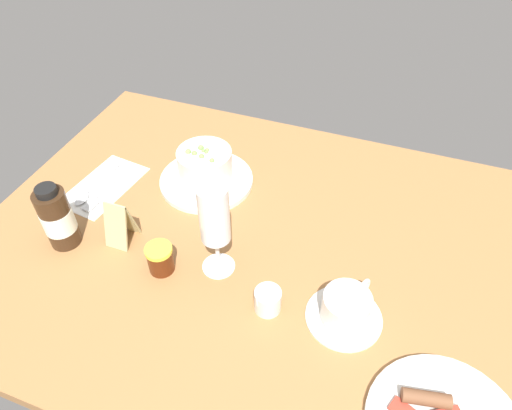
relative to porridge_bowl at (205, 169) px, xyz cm
name	(u,v)px	position (x,y,z in cm)	size (l,w,h in cm)	color
ground_plane	(251,246)	(-15.76, 13.26, -5.45)	(110.00, 84.00, 3.00)	#9E6B3D
porridge_bowl	(205,169)	(0.00, 0.00, 0.00)	(21.10, 21.10, 9.43)	silver
cutlery_setting	(102,186)	(21.41, 9.66, -3.69)	(13.67, 20.66, 0.90)	silver
coffee_cup	(346,309)	(-37.16, 24.33, -1.17)	(13.25, 13.25, 5.98)	silver
creamer_jug	(267,300)	(-24.03, 27.06, -1.60)	(4.94, 5.48, 5.15)	silver
wine_glass	(214,218)	(-12.31, 21.47, 9.24)	(6.24, 6.24, 20.11)	white
jam_jar	(160,259)	(-2.45, 25.60, -1.02)	(5.08, 5.08, 5.79)	#501F0B
sauce_bottle_brown	(57,218)	(18.91, 25.98, 2.62)	(6.05, 6.05, 14.30)	#382314
menu_card	(119,222)	(8.41, 21.56, 0.85)	(4.82, 5.69, 9.70)	tan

